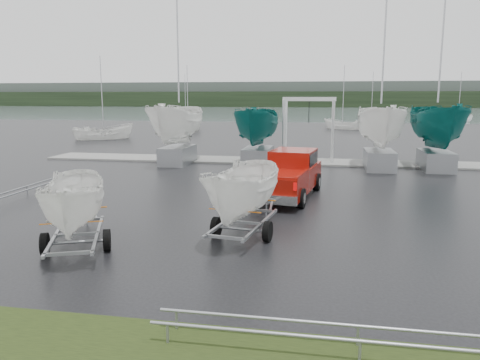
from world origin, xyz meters
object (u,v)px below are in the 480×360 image
pickup_truck (290,173)px  trailer_hitched (244,146)px  boat_hoist (309,121)px  trailer_parked (72,157)px

pickup_truck → trailer_hitched: trailer_hitched is taller
boat_hoist → pickup_truck: bearing=-92.2°
trailer_hitched → trailer_parked: 4.74m
trailer_hitched → boat_hoist: 16.52m
trailer_parked → boat_hoist: (5.56, 18.51, 0.10)m
trailer_hitched → boat_hoist: bearing=93.7°
pickup_truck → boat_hoist: size_ratio=1.43×
trailer_parked → boat_hoist: 19.33m
trailer_parked → pickup_truck: bearing=35.4°
trailer_hitched → trailer_parked: trailer_hitched is taller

